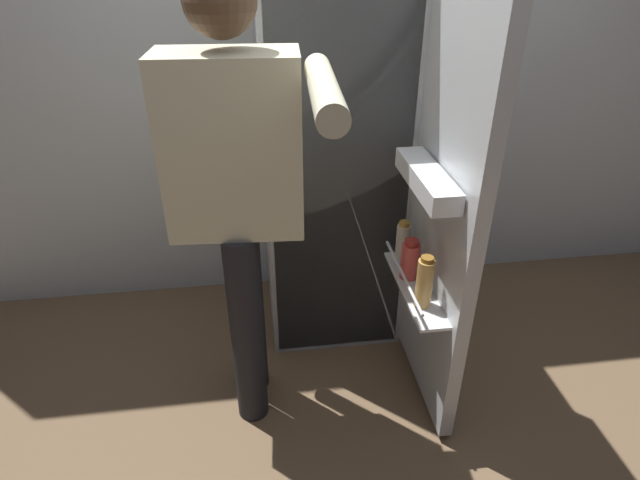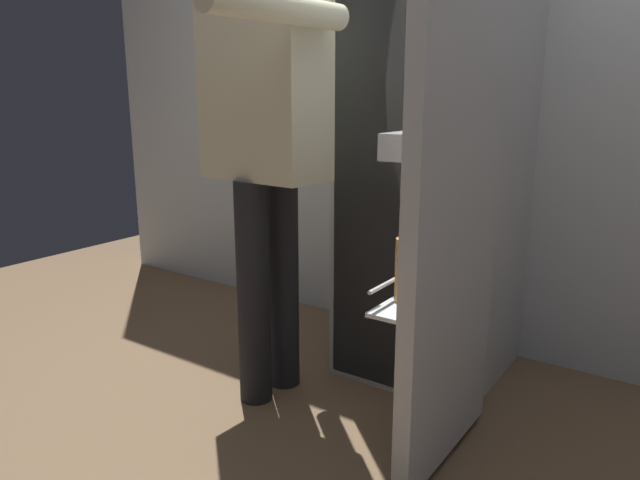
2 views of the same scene
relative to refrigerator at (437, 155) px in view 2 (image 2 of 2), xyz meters
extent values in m
plane|color=brown|center=(-0.03, -0.49, -0.88)|extent=(5.77, 5.77, 0.00)
cube|color=silver|center=(-0.03, 0.40, 0.46)|extent=(4.40, 0.10, 2.70)
cube|color=silver|center=(-0.03, 0.05, 0.00)|extent=(0.59, 0.59, 1.77)
cube|color=white|center=(-0.03, -0.24, 0.00)|extent=(0.55, 0.01, 1.73)
cube|color=white|center=(-0.03, -0.19, 0.05)|extent=(0.51, 0.09, 0.01)
cube|color=silver|center=(0.30, -0.53, 0.01)|extent=(0.05, 0.58, 1.73)
cube|color=white|center=(0.21, -0.53, -0.36)|extent=(0.11, 0.51, 0.01)
cylinder|color=silver|center=(0.16, -0.53, -0.29)|extent=(0.01, 0.49, 0.01)
cube|color=white|center=(0.21, -0.53, 0.09)|extent=(0.10, 0.43, 0.07)
cylinder|color=tan|center=(0.21, -0.65, -0.26)|extent=(0.06, 0.06, 0.19)
cylinder|color=#996623|center=(0.21, -0.65, -0.16)|extent=(0.04, 0.04, 0.02)
cylinder|color=#EDE5CC|center=(0.22, -0.33, -0.27)|extent=(0.06, 0.06, 0.15)
cylinder|color=#B78933|center=(0.22, -0.33, -0.19)|extent=(0.04, 0.04, 0.02)
cylinder|color=#DB4C47|center=(0.21, -0.47, -0.28)|extent=(0.07, 0.07, 0.14)
cylinder|color=#B22D28|center=(0.21, -0.47, -0.19)|extent=(0.05, 0.05, 0.02)
cylinder|color=red|center=(-0.14, -0.19, 0.09)|extent=(0.10, 0.10, 0.07)
cylinder|color=black|center=(-0.42, -0.41, -0.47)|extent=(0.12, 0.12, 0.82)
cylinder|color=black|center=(-0.43, -0.57, -0.47)|extent=(0.12, 0.12, 0.82)
cube|color=beige|center=(-0.42, -0.49, 0.22)|extent=(0.45, 0.25, 0.58)
cylinder|color=beige|center=(-0.41, -0.27, 0.20)|extent=(0.08, 0.08, 0.55)
cylinder|color=beige|center=(-0.17, -0.73, 0.45)|extent=(0.11, 0.55, 0.08)
camera|label=1|loc=(-0.36, -2.10, 0.81)|focal=29.47mm
camera|label=2|loc=(0.91, -2.09, 0.23)|focal=33.34mm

